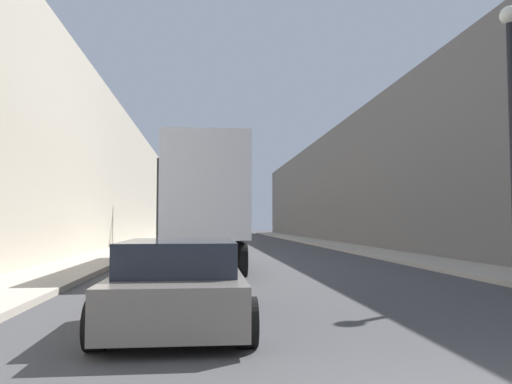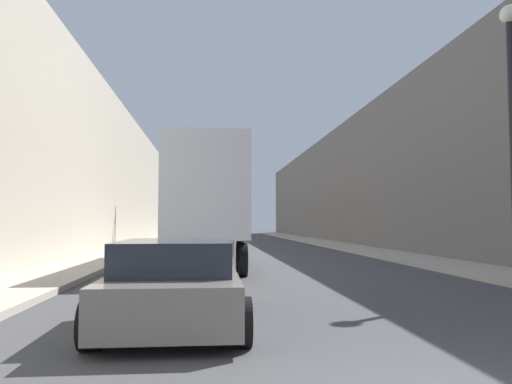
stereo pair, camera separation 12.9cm
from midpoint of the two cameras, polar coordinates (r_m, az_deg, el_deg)
name	(u,v)px [view 1 (the left image)]	position (r m, az deg, el deg)	size (l,w,h in m)	color
sidewalk_right	(333,245)	(34.43, 8.68, -5.98)	(2.36, 80.00, 0.15)	#B2A899
sidewalk_left	(138,246)	(33.65, -13.43, -5.99)	(2.36, 80.00, 0.15)	#B2A899
building_right	(391,181)	(35.78, 15.12, 1.22)	(6.00, 80.00, 8.92)	#66605B
building_left	(74,176)	(34.56, -20.21, 1.77)	(6.00, 80.00, 9.27)	#BCB29E
semi_truck	(206,204)	(19.62, -5.97, -1.42)	(2.51, 12.34, 4.18)	silver
sedan_car	(180,283)	(8.05, -9.19, -10.28)	(2.13, 4.37, 1.31)	slate
traffic_signal_gantry	(181,184)	(32.55, -8.72, 0.93)	(5.26, 0.35, 5.74)	black
street_lamp	(512,106)	(13.52, 26.96, 8.76)	(0.44, 0.44, 6.82)	black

